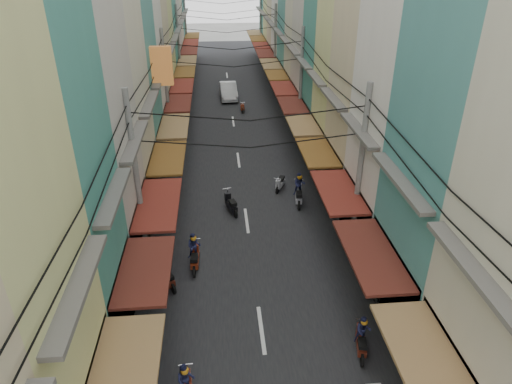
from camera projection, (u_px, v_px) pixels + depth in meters
ground at (257, 295)px, 19.31m from camera, size 160.00×160.00×0.00m
road at (234, 130)px, 36.86m from camera, size 10.00×80.00×0.02m
sidewalk_left at (153, 132)px, 36.34m from camera, size 3.00×80.00×0.06m
sidewalk_right at (313, 127)px, 37.37m from camera, size 3.00×80.00×0.06m
building_row_left at (107, 6)px, 28.61m from camera, size 7.80×67.67×23.70m
building_row_right at (354, 10)px, 29.93m from camera, size 7.80×68.98×22.59m
utility_poles at (236, 60)px, 29.38m from camera, size 10.20×66.13×8.20m
white_car at (229, 98)px, 44.68m from camera, size 5.31×2.26×1.85m
bicycle at (393, 307)px, 18.66m from camera, size 1.69×1.18×1.09m
moving_scooters at (246, 238)px, 22.16m from camera, size 7.75×31.37×1.91m
parked_scooters at (382, 348)px, 16.16m from camera, size 12.80×16.55×1.01m
pedestrians at (165, 224)px, 22.28m from camera, size 13.52×22.95×2.24m
market_umbrella at (431, 255)px, 18.00m from camera, size 2.46×2.46×2.59m
traffic_sign at (391, 231)px, 19.58m from camera, size 0.10×0.68×3.08m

